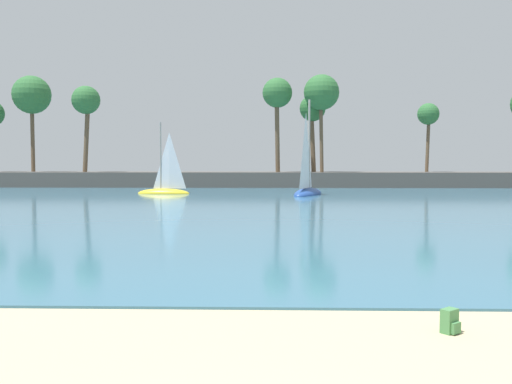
% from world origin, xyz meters
% --- Properties ---
extents(sea, '(220.00, 94.37, 0.06)m').
position_xyz_m(sea, '(0.00, 55.02, 0.03)').
color(sea, '#386B84').
rests_on(sea, ground).
extents(palm_headland, '(91.06, 6.80, 13.37)m').
position_xyz_m(palm_headland, '(2.50, 62.32, 4.21)').
color(palm_headland, '#514C47').
rests_on(palm_headland, ground).
extents(backpack_near_kite, '(0.37, 0.37, 0.44)m').
position_xyz_m(backpack_near_kite, '(3.46, 6.37, 0.21)').
color(backpack_near_kite, '#47844C').
rests_on(backpack_near_kite, ground).
extents(sailboat_near_shore, '(4.97, 1.80, 7.08)m').
position_xyz_m(sailboat_near_shore, '(-9.59, 47.87, 0.70)').
color(sailboat_near_shore, yellow).
rests_on(sailboat_near_shore, sea).
extents(sailboat_mid_bay, '(3.90, 6.58, 9.15)m').
position_xyz_m(sailboat_mid_bay, '(3.54, 46.40, 0.89)').
color(sailboat_mid_bay, '#234793').
rests_on(sailboat_mid_bay, sea).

